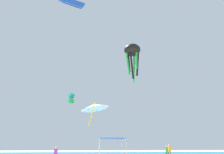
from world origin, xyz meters
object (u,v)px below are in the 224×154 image
at_px(kite_delta_white, 94,107).
at_px(kite_parafoil_blue, 72,2).
at_px(person_leftmost, 170,150).
at_px(person_near_tent, 167,151).
at_px(person_central, 56,153).
at_px(kite_octopus_black, 132,52).
at_px(canopy_tent, 112,140).
at_px(kite_box_teal, 71,98).

xyz_separation_m(kite_delta_white, kite_parafoil_blue, (-4.21, -8.73, 15.59)).
height_order(person_leftmost, kite_delta_white, kite_delta_white).
height_order(person_near_tent, person_central, person_near_tent).
xyz_separation_m(person_leftmost, kite_delta_white, (-11.15, 5.78, 7.28)).
xyz_separation_m(person_leftmost, kite_octopus_black, (-4.09, 4.13, 17.87)).
xyz_separation_m(canopy_tent, kite_delta_white, (-1.99, 13.70, 6.09)).
relative_size(person_leftmost, kite_parafoil_blue, 0.42).
distance_m(kite_box_teal, kite_delta_white, 10.32).
relative_size(canopy_tent, person_leftmost, 1.62).
height_order(person_central, kite_parafoil_blue, kite_parafoil_blue).
bearing_deg(person_leftmost, kite_octopus_black, -125.99).
height_order(kite_box_teal, kite_octopus_black, kite_octopus_black).
bearing_deg(person_leftmost, canopy_tent, -39.82).
bearing_deg(canopy_tent, kite_delta_white, 98.28).
height_order(kite_delta_white, kite_parafoil_blue, kite_parafoil_blue).
relative_size(person_near_tent, kite_box_teal, 0.72).
height_order(canopy_tent, person_near_tent, canopy_tent).
xyz_separation_m(person_central, kite_parafoil_blue, (-0.34, 3.69, 23.02)).
height_order(person_central, kite_box_teal, kite_box_teal).
distance_m(person_near_tent, person_leftmost, 1.55).
bearing_deg(person_leftmost, person_near_tent, -25.83).
bearing_deg(kite_delta_white, person_central, 173.44).
distance_m(canopy_tent, person_near_tent, 10.69).
xyz_separation_m(canopy_tent, person_leftmost, (9.15, 7.92, -1.19)).
height_order(person_near_tent, kite_octopus_black, kite_octopus_black).
bearing_deg(person_central, person_near_tent, 89.51).
height_order(kite_delta_white, kite_octopus_black, kite_octopus_black).
xyz_separation_m(canopy_tent, person_near_tent, (8.26, 6.65, -1.30)).
bearing_deg(kite_box_teal, kite_delta_white, -7.98).
relative_size(kite_box_teal, kite_parafoil_blue, 0.53).
height_order(person_leftmost, kite_octopus_black, kite_octopus_black).
distance_m(person_leftmost, kite_octopus_black, 18.79).
relative_size(person_near_tent, person_leftmost, 0.90).
height_order(canopy_tent, kite_box_teal, kite_box_teal).
distance_m(person_near_tent, kite_delta_white, 14.47).
bearing_deg(person_near_tent, canopy_tent, 82.52).
height_order(person_central, kite_octopus_black, kite_octopus_black).
height_order(canopy_tent, kite_delta_white, kite_delta_white).
height_order(person_leftmost, person_central, person_leftmost).
bearing_deg(person_central, kite_box_teal, 162.86).
distance_m(kite_box_teal, kite_octopus_black, 17.43).
relative_size(person_central, kite_delta_white, 0.26).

